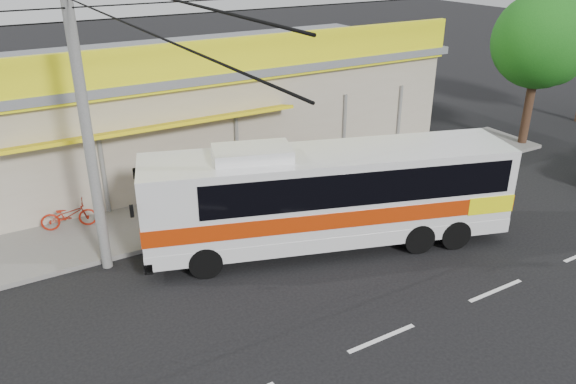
{
  "coord_description": "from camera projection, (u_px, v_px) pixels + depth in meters",
  "views": [
    {
      "loc": [
        -7.49,
        -10.77,
        8.87
      ],
      "look_at": [
        -0.0,
        2.0,
        2.15
      ],
      "focal_mm": 35.0,
      "sensor_mm": 36.0,
      "label": 1
    }
  ],
  "objects": [
    {
      "name": "ground",
      "position": [
        324.0,
        288.0,
        15.57
      ],
      "size": [
        120.0,
        120.0,
        0.0
      ],
      "primitive_type": "plane",
      "color": "black",
      "rests_on": "ground"
    },
    {
      "name": "sidewalk",
      "position": [
        232.0,
        205.0,
        20.26
      ],
      "size": [
        30.0,
        3.2,
        0.15
      ],
      "primitive_type": "cube",
      "color": "slate",
      "rests_on": "ground"
    },
    {
      "name": "lane_markings",
      "position": [
        382.0,
        338.0,
        13.61
      ],
      "size": [
        50.0,
        0.12,
        0.01
      ],
      "primitive_type": null,
      "color": "silver",
      "rests_on": "ground"
    },
    {
      "name": "storefront_building",
      "position": [
        174.0,
        108.0,
        23.68
      ],
      "size": [
        22.6,
        9.2,
        5.7
      ],
      "color": "#A69986",
      "rests_on": "ground"
    },
    {
      "name": "coach_bus",
      "position": [
        334.0,
        191.0,
        17.07
      ],
      "size": [
        11.35,
        5.7,
        3.44
      ],
      "rotation": [
        0.0,
        0.0,
        -0.31
      ],
      "color": "silver",
      "rests_on": "ground"
    },
    {
      "name": "motorbike_red",
      "position": [
        69.0,
        215.0,
        18.32
      ],
      "size": [
        1.84,
        0.93,
        0.92
      ],
      "primitive_type": "imported",
      "rotation": [
        0.0,
        0.0,
        1.38
      ],
      "color": "#981A0B",
      "rests_on": "sidewalk"
    },
    {
      "name": "tree_near",
      "position": [
        543.0,
        44.0,
        24.4
      ],
      "size": [
        4.14,
        4.14,
        6.87
      ],
      "color": "#351E15",
      "rests_on": "ground"
    }
  ]
}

